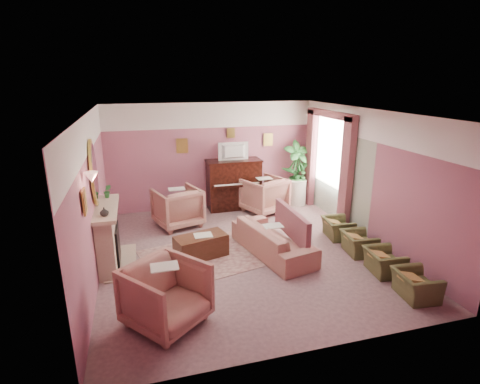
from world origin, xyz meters
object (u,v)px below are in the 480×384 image
object	(u,v)px
floral_armchair_front	(166,292)
olive_chair_c	(359,240)
coffee_table	(201,246)
side_table	(297,192)
television	(234,150)
olive_chair_b	(384,258)
sofa	(273,234)
floral_armchair_right	(264,193)
olive_chair_a	(416,281)
piano	(234,185)
olive_chair_d	(338,225)
floral_armchair_left	(177,205)

from	to	relation	value
floral_armchair_front	olive_chair_c	size ratio (longest dim) A/B	1.53
coffee_table	side_table	bearing A→B (deg)	38.36
floral_armchair_front	side_table	bearing A→B (deg)	48.23
television	side_table	xyz separation A→B (m)	(1.76, -0.12, -1.25)
floral_armchair_front	olive_chair_c	xyz separation A→B (m)	(3.91, 1.25, -0.22)
olive_chair_b	side_table	distance (m)	4.00
coffee_table	sofa	distance (m)	1.45
television	floral_armchair_right	xyz separation A→B (m)	(0.68, -0.46, -1.09)
television	floral_armchair_front	size ratio (longest dim) A/B	0.78
olive_chair_a	olive_chair_b	distance (m)	0.82
floral_armchair_right	olive_chair_b	world-z (taller)	floral_armchair_right
sofa	floral_armchair_front	bearing A→B (deg)	-142.47
piano	olive_chair_a	size ratio (longest dim) A/B	2.09
olive_chair_d	side_table	xyz separation A→B (m)	(0.05, 2.36, 0.06)
olive_chair_a	side_table	xyz separation A→B (m)	(0.05, 4.82, 0.06)
olive_chair_d	television	bearing A→B (deg)	124.66
olive_chair_a	olive_chair_d	size ratio (longest dim) A/B	1.00
piano	olive_chair_c	size ratio (longest dim) A/B	2.09
coffee_table	side_table	xyz separation A→B (m)	(3.13, 2.48, 0.12)
floral_armchair_left	floral_armchair_front	distance (m)	3.78
olive_chair_b	floral_armchair_right	bearing A→B (deg)	105.72
coffee_table	olive_chair_b	world-z (taller)	olive_chair_b
coffee_table	floral_armchair_right	size ratio (longest dim) A/B	0.98
floral_armchair_right	olive_chair_d	xyz separation A→B (m)	(1.03, -2.02, -0.22)
floral_armchair_front	coffee_table	bearing A→B (deg)	67.01
piano	floral_armchair_right	world-z (taller)	piano
olive_chair_d	side_table	world-z (taller)	side_table
coffee_table	television	bearing A→B (deg)	62.26
sofa	olive_chair_c	bearing A→B (deg)	-15.72
piano	television	world-z (taller)	television
piano	side_table	xyz separation A→B (m)	(1.76, -0.17, -0.30)
coffee_table	olive_chair_a	size ratio (longest dim) A/B	1.49
floral_armchair_left	olive_chair_b	bearing A→B (deg)	-44.86
coffee_table	side_table	size ratio (longest dim) A/B	1.43
television	olive_chair_d	size ratio (longest dim) A/B	1.19
floral_armchair_left	olive_chair_d	world-z (taller)	floral_armchair_left
floral_armchair_front	television	bearing A→B (deg)	64.25
olive_chair_a	olive_chair_c	bearing A→B (deg)	90.00
piano	floral_armchair_front	world-z (taller)	piano
coffee_table	floral_armchair_left	distance (m)	1.82
coffee_table	olive_chair_b	xyz separation A→B (m)	(3.08, -1.52, 0.06)
olive_chair_a	piano	bearing A→B (deg)	108.94
coffee_table	olive_chair_b	distance (m)	3.43
television	coffee_table	distance (m)	3.24
television	side_table	bearing A→B (deg)	-3.81
piano	olive_chair_d	xyz separation A→B (m)	(1.71, -2.53, -0.36)
olive_chair_a	television	bearing A→B (deg)	109.12
sofa	olive_chair_c	xyz separation A→B (m)	(1.66, -0.47, -0.13)
side_table	television	bearing A→B (deg)	176.19
olive_chair_d	side_table	bearing A→B (deg)	88.70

